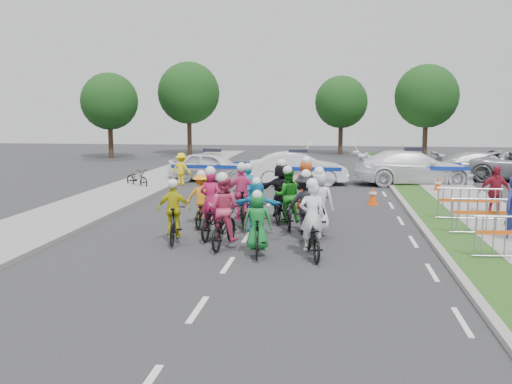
# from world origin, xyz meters

# --- Properties ---
(ground) EXTENTS (90.00, 90.00, 0.00)m
(ground) POSITION_xyz_m (0.00, 0.00, 0.00)
(ground) COLOR #28282B
(ground) RESTS_ON ground
(curb_right) EXTENTS (0.20, 60.00, 0.12)m
(curb_right) POSITION_xyz_m (5.10, 5.00, 0.06)
(curb_right) COLOR gray
(curb_right) RESTS_ON ground
(grass_strip) EXTENTS (1.20, 60.00, 0.11)m
(grass_strip) POSITION_xyz_m (5.80, 5.00, 0.06)
(grass_strip) COLOR #244616
(grass_strip) RESTS_ON ground
(sidewalk_right) EXTENTS (2.40, 60.00, 0.13)m
(sidewalk_right) POSITION_xyz_m (7.60, 5.00, 0.07)
(sidewalk_right) COLOR gray
(sidewalk_right) RESTS_ON ground
(sidewalk_left) EXTENTS (3.00, 60.00, 0.13)m
(sidewalk_left) POSITION_xyz_m (-6.50, 5.00, 0.07)
(sidewalk_left) COLOR gray
(sidewalk_left) RESTS_ON ground
(rider_0) EXTENTS (1.05, 2.02, 1.96)m
(rider_0) POSITION_xyz_m (1.90, 1.01, 0.65)
(rider_0) COLOR black
(rider_0) RESTS_ON ground
(rider_1) EXTENTS (0.73, 1.61, 1.66)m
(rider_1) POSITION_xyz_m (0.58, 0.92, 0.65)
(rider_1) COLOR black
(rider_1) RESTS_ON ground
(rider_2) EXTENTS (0.90, 2.01, 1.99)m
(rider_2) POSITION_xyz_m (-0.44, 1.74, 0.73)
(rider_2) COLOR black
(rider_2) RESTS_ON ground
(rider_3) EXTENTS (0.93, 1.73, 1.77)m
(rider_3) POSITION_xyz_m (-1.83, 2.00, 0.68)
(rider_3) COLOR black
(rider_3) RESTS_ON ground
(rider_4) EXTENTS (1.14, 1.99, 1.98)m
(rider_4) POSITION_xyz_m (1.66, 2.81, 0.76)
(rider_4) COLOR black
(rider_4) RESTS_ON ground
(rider_5) EXTENTS (1.38, 1.65, 1.73)m
(rider_5) POSITION_xyz_m (0.29, 2.92, 0.73)
(rider_5) COLOR black
(rider_5) RESTS_ON ground
(rider_6) EXTENTS (0.82, 2.03, 2.03)m
(rider_6) POSITION_xyz_m (-0.99, 2.84, 0.67)
(rider_6) COLOR black
(rider_6) RESTS_ON ground
(rider_7) EXTENTS (0.88, 1.94, 2.01)m
(rider_7) POSITION_xyz_m (2.00, 3.37, 0.78)
(rider_7) COLOR black
(rider_7) RESTS_ON ground
(rider_8) EXTENTS (0.91, 1.95, 1.92)m
(rider_8) POSITION_xyz_m (1.03, 4.46, 0.71)
(rider_8) COLOR black
(rider_8) RESTS_ON ground
(rider_9) EXTENTS (1.06, 1.96, 1.99)m
(rider_9) POSITION_xyz_m (-0.38, 4.49, 0.76)
(rider_9) COLOR black
(rider_9) RESTS_ON ground
(rider_10) EXTENTS (0.97, 1.72, 1.75)m
(rider_10) POSITION_xyz_m (-1.62, 4.38, 0.68)
(rider_10) COLOR black
(rider_10) RESTS_ON ground
(rider_11) EXTENTS (1.66, 1.98, 2.04)m
(rider_11) POSITION_xyz_m (0.77, 5.38, 0.85)
(rider_11) COLOR black
(rider_11) RESTS_ON ground
(rider_12) EXTENTS (0.81, 1.85, 1.83)m
(rider_12) POSITION_xyz_m (-0.40, 5.99, 0.61)
(rider_12) COLOR black
(rider_12) RESTS_ON ground
(rider_13) EXTENTS (0.95, 2.02, 2.05)m
(rider_13) POSITION_xyz_m (1.50, 6.38, 0.79)
(rider_13) COLOR black
(rider_13) RESTS_ON ground
(police_car_0) EXTENTS (4.51, 2.15, 1.49)m
(police_car_0) POSITION_xyz_m (-3.63, 15.42, 0.74)
(police_car_0) COLOR white
(police_car_0) RESTS_ON ground
(police_car_1) EXTENTS (4.89, 2.33, 1.55)m
(police_car_1) POSITION_xyz_m (0.74, 14.72, 0.77)
(police_car_1) COLOR white
(police_car_1) RESTS_ON ground
(police_car_2) EXTENTS (5.89, 2.96, 1.64)m
(police_car_2) POSITION_xyz_m (6.23, 15.35, 0.82)
(police_car_2) COLOR white
(police_car_2) RESTS_ON ground
(civilian_sedan) EXTENTS (5.15, 2.38, 1.46)m
(civilian_sedan) POSITION_xyz_m (10.06, 17.68, 0.73)
(civilian_sedan) COLOR #A8A7AC
(civilian_sedan) RESTS_ON ground
(spectator_2) EXTENTS (1.04, 0.47, 1.75)m
(spectator_2) POSITION_xyz_m (7.75, 6.98, 0.87)
(spectator_2) COLOR maroon
(spectator_2) RESTS_ON ground
(marshal_hiviz) EXTENTS (1.08, 0.75, 1.54)m
(marshal_hiviz) POSITION_xyz_m (-4.80, 13.83, 0.77)
(marshal_hiviz) COLOR yellow
(marshal_hiviz) RESTS_ON ground
(barrier_1) EXTENTS (2.03, 0.62, 1.12)m
(barrier_1) POSITION_xyz_m (6.70, 3.82, 0.56)
(barrier_1) COLOR #A5A8AD
(barrier_1) RESTS_ON ground
(barrier_2) EXTENTS (2.00, 0.52, 1.12)m
(barrier_2) POSITION_xyz_m (6.70, 5.99, 0.56)
(barrier_2) COLOR #A5A8AD
(barrier_2) RESTS_ON ground
(cone_0) EXTENTS (0.40, 0.40, 0.70)m
(cone_0) POSITION_xyz_m (3.92, 9.09, 0.34)
(cone_0) COLOR #F24C0C
(cone_0) RESTS_ON ground
(cone_1) EXTENTS (0.40, 0.40, 0.70)m
(cone_1) POSITION_xyz_m (6.92, 12.63, 0.34)
(cone_1) COLOR #F24C0C
(cone_1) RESTS_ON ground
(parked_bike) EXTENTS (1.65, 1.43, 0.86)m
(parked_bike) POSITION_xyz_m (-6.59, 12.59, 0.43)
(parked_bike) COLOR black
(parked_bike) RESTS_ON ground
(tree_0) EXTENTS (4.20, 4.20, 6.30)m
(tree_0) POSITION_xyz_m (-14.00, 28.00, 4.19)
(tree_0) COLOR #382619
(tree_0) RESTS_ON ground
(tree_1) EXTENTS (4.55, 4.55, 6.82)m
(tree_1) POSITION_xyz_m (9.00, 30.00, 4.54)
(tree_1) COLOR #382619
(tree_1) RESTS_ON ground
(tree_3) EXTENTS (4.90, 4.90, 7.35)m
(tree_3) POSITION_xyz_m (-9.00, 32.00, 4.89)
(tree_3) COLOR #382619
(tree_3) RESTS_ON ground
(tree_4) EXTENTS (4.20, 4.20, 6.30)m
(tree_4) POSITION_xyz_m (3.00, 34.00, 4.19)
(tree_4) COLOR #382619
(tree_4) RESTS_ON ground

